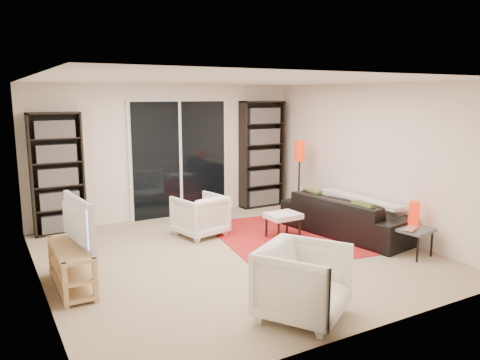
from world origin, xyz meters
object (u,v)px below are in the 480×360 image
bookshelf_left (57,174)px  ottoman (283,217)px  side_table (413,231)px  armchair_front (303,282)px  armchair_back (200,215)px  sofa (346,215)px  bookshelf_right (262,154)px  tv_stand (71,266)px  floor_lamp (299,159)px

bookshelf_left → ottoman: size_ratio=3.79×
side_table → armchair_front: bearing=-163.4°
armchair_back → sofa: bearing=139.7°
bookshelf_left → ottoman: bookshelf_left is taller
bookshelf_right → side_table: bookshelf_right is taller
armchair_back → armchair_front: (-0.28, -3.07, 0.05)m
bookshelf_right → armchair_front: 4.89m
sofa → side_table: sofa is taller
tv_stand → floor_lamp: bearing=18.7°
armchair_back → ottoman: size_ratio=1.40×
bookshelf_left → sofa: 4.66m
ottoman → side_table: (1.10, -1.57, 0.01)m
tv_stand → sofa: bearing=0.7°
sofa → armchair_front: bearing=120.5°
sofa → armchair_back: 2.34m
armchair_front → side_table: bearing=-15.9°
sofa → floor_lamp: floor_lamp is taller
tv_stand → sofa: (4.22, 0.05, 0.05)m
bookshelf_left → side_table: bearing=-41.2°
sofa → side_table: (0.11, -1.23, 0.04)m
floor_lamp → sofa: bearing=-94.0°
armchair_front → tv_stand: bearing=102.1°
armchair_back → ottoman: armchair_back is taller
tv_stand → armchair_back: 2.46m
sofa → armchair_front: 3.04m
tv_stand → side_table: 4.49m
side_table → floor_lamp: floor_lamp is taller
side_table → armchair_back: bearing=132.7°
bookshelf_right → armchair_front: (-2.21, -4.31, -0.68)m
armchair_back → side_table: size_ratio=1.37×
sofa → floor_lamp: 1.60m
armchair_back → floor_lamp: floor_lamp is taller
bookshelf_right → bookshelf_left: bearing=180.0°
armchair_back → floor_lamp: 2.29m
bookshelf_right → side_table: 3.65m
ottoman → floor_lamp: bearing=44.5°
sofa → ottoman: sofa is taller
ottoman → bookshelf_right: bearing=66.7°
ottoman → sofa: bearing=-19.2°
ottoman → bookshelf_left: bearing=146.1°
ottoman → floor_lamp: size_ratio=0.37×
bookshelf_left → tv_stand: bearing=-95.8°
armchair_back → side_table: bearing=121.0°
bookshelf_left → ottoman: (2.99, -2.01, -0.63)m
armchair_back → bookshelf_left: bearing=-44.4°
tv_stand → side_table: bearing=-15.2°
bookshelf_left → floor_lamp: (4.07, -0.94, 0.09)m
sofa → side_table: bearing=175.7°
tv_stand → side_table: (4.33, -1.18, 0.09)m
bookshelf_left → bookshelf_right: size_ratio=0.93×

